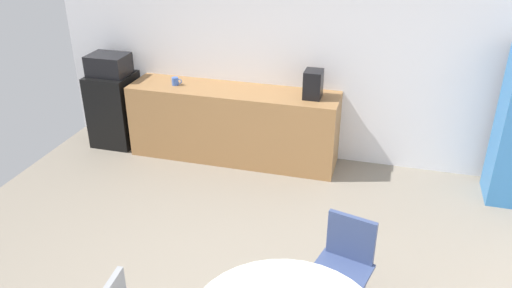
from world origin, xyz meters
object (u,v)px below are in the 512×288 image
at_px(microwave, 109,65).
at_px(mug_white, 175,81).
at_px(coffee_maker, 313,84).
at_px(chair_navy, 345,256).
at_px(mini_fridge, 115,109).

relative_size(microwave, mug_white, 3.72).
xyz_separation_m(mug_white, coffee_maker, (1.68, 0.03, 0.11)).
relative_size(microwave, chair_navy, 0.58).
relative_size(microwave, coffee_maker, 1.50).
bearing_deg(chair_navy, mug_white, 136.40).
relative_size(mini_fridge, mug_white, 7.29).
distance_m(mini_fridge, microwave, 0.60).
height_order(chair_navy, coffee_maker, coffee_maker).
height_order(microwave, mug_white, microwave).
bearing_deg(chair_navy, coffee_maker, 106.35).
distance_m(mug_white, coffee_maker, 1.68).
bearing_deg(mug_white, microwave, 178.16).
bearing_deg(coffee_maker, mini_fridge, 180.00).
relative_size(mini_fridge, chair_navy, 1.13).
bearing_deg(chair_navy, microwave, 145.17).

